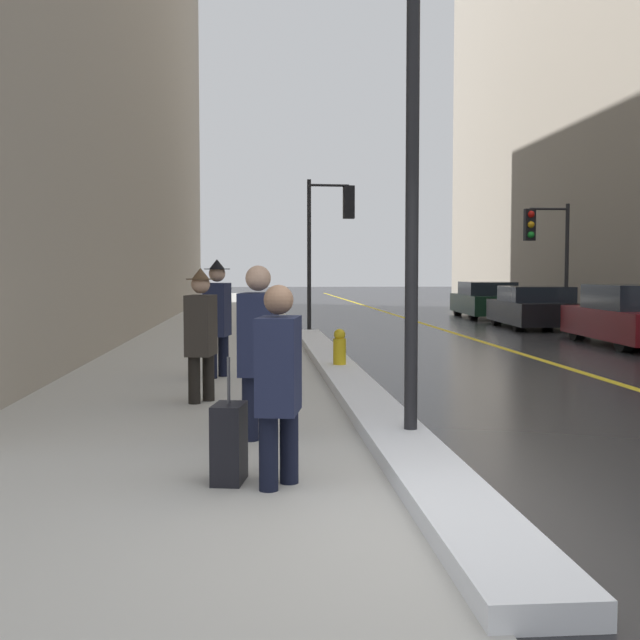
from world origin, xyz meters
name	(u,v)px	position (x,y,z in m)	size (l,w,h in m)	color
ground_plane	(437,529)	(0.00, 0.00, 0.00)	(160.00, 160.00, 0.00)	#232326
sidewalk_slab	(219,336)	(-2.00, 15.00, 0.01)	(4.00, 80.00, 0.01)	#B2AFA8
road_centre_stripe	(459,335)	(4.00, 15.00, 0.00)	(0.16, 80.00, 0.00)	gold
snow_bank_curb	(344,375)	(0.17, 6.79, 0.07)	(0.58, 16.54, 0.15)	white
building_facade_left	(55,3)	(-7.00, 20.00, 9.52)	(6.00, 36.00, 19.03)	gray
lamp_post	(413,115)	(0.30, 2.38, 2.97)	(0.28, 0.28, 4.98)	black
traffic_light_near	(333,222)	(1.01, 17.20, 2.96)	(1.31, 0.35, 4.09)	black
traffic_light_far	(544,238)	(7.05, 17.46, 2.53)	(1.31, 0.32, 3.51)	black
pedestrian_nearside	(279,376)	(-0.94, 1.00, 0.83)	(0.36, 0.52, 1.49)	black
pedestrian_with_shoulder_bag	(259,343)	(-1.08, 2.75, 0.91)	(0.40, 0.76, 1.64)	black
pedestrian_trailing	(201,330)	(-1.76, 4.88, 0.89)	(0.37, 0.54, 1.63)	black
pedestrian_in_fedora	(217,313)	(-1.67, 7.16, 0.97)	(0.41, 0.59, 1.77)	black
parked_car_maroon	(634,317)	(6.95, 11.73, 0.62)	(1.95, 4.42, 1.31)	#600F14
parked_car_black	(534,308)	(6.77, 17.32, 0.56)	(2.08, 4.21, 1.17)	black
parked_car_dark_green	(486,300)	(6.89, 22.51, 0.59)	(2.02, 4.62, 1.24)	black
rolling_suitcase	(229,444)	(-1.31, 1.16, 0.30)	(0.28, 0.39, 0.95)	black
fire_hydrant	(340,352)	(0.19, 7.51, 0.35)	(0.20, 0.20, 0.70)	gold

